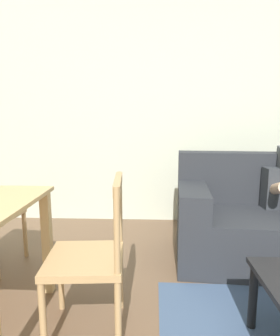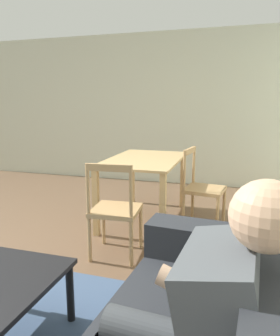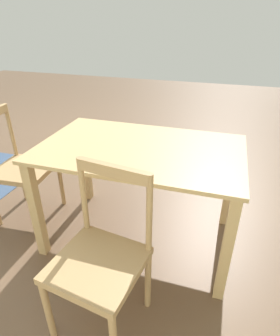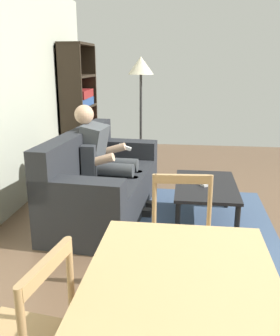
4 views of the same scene
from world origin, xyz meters
name	(u,v)px [view 1 (image 1 of 4)]	position (x,y,z in m)	size (l,w,h in m)	color
wall_back	(174,113)	(0.00, 3.14, 1.28)	(7.10, 0.12, 2.57)	beige
dining_chair_facing_couch	(90,258)	(-0.60, 1.21, 0.44)	(0.45, 0.45, 0.89)	tan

